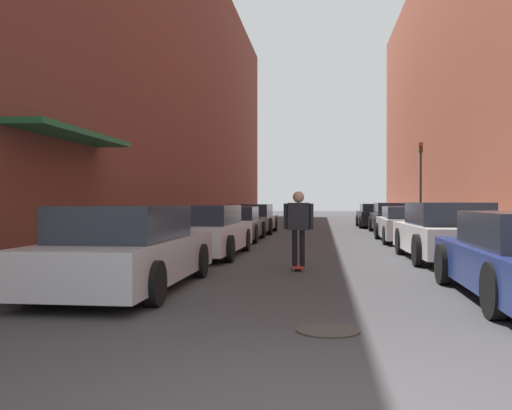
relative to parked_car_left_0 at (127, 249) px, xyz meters
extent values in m
plane|color=#38383A|center=(3.08, 14.44, -0.64)|extent=(108.20, 108.20, 0.00)
cube|color=gray|center=(-1.93, 19.36, -0.58)|extent=(1.80, 49.18, 0.12)
cube|color=gray|center=(8.09, 19.36, -0.58)|extent=(1.80, 49.18, 0.12)
cube|color=brown|center=(-4.83, 19.36, 6.74)|extent=(4.00, 49.18, 14.77)
cube|color=#1E6038|center=(-2.43, 3.37, 2.26)|extent=(1.00, 4.80, 0.12)
cube|color=brown|center=(10.99, 19.36, 7.14)|extent=(4.00, 49.18, 15.56)
cube|color=#B7B7BC|center=(0.00, 0.06, -0.15)|extent=(1.81, 4.76, 0.64)
cube|color=#232833|center=(0.00, -0.17, 0.44)|extent=(1.58, 2.48, 0.54)
cylinder|color=black|center=(-0.87, 1.54, -0.33)|extent=(0.18, 0.62, 0.62)
cylinder|color=black|center=(0.87, 1.54, -0.33)|extent=(0.18, 0.62, 0.62)
cylinder|color=black|center=(-0.87, -1.41, -0.33)|extent=(0.18, 0.62, 0.62)
cylinder|color=black|center=(0.87, -1.41, -0.33)|extent=(0.18, 0.62, 0.62)
cube|color=silver|center=(0.06, 5.61, -0.14)|extent=(1.98, 4.77, 0.65)
cube|color=#232833|center=(0.06, 5.37, 0.42)|extent=(1.71, 2.49, 0.49)
cylinder|color=black|center=(-0.85, 7.07, -0.33)|extent=(0.18, 0.63, 0.63)
cylinder|color=black|center=(0.98, 7.07, -0.33)|extent=(0.18, 0.63, 0.63)
cylinder|color=black|center=(-0.85, 4.14, -0.33)|extent=(0.18, 0.63, 0.63)
cylinder|color=black|center=(0.98, 4.14, -0.33)|extent=(0.18, 0.63, 0.63)
cube|color=#515459|center=(-0.04, 11.25, -0.19)|extent=(1.96, 4.21, 0.55)
cube|color=#232833|center=(-0.04, 11.04, 0.33)|extent=(1.70, 2.20, 0.48)
cylinder|color=black|center=(-0.98, 12.55, -0.32)|extent=(0.18, 0.64, 0.64)
cylinder|color=black|center=(0.89, 12.55, -0.32)|extent=(0.18, 0.64, 0.64)
cylinder|color=black|center=(-0.98, 9.95, -0.32)|extent=(0.18, 0.64, 0.64)
cylinder|color=black|center=(0.89, 9.95, -0.32)|extent=(0.18, 0.64, 0.64)
cube|color=gray|center=(0.02, 16.15, -0.17)|extent=(2.02, 4.42, 0.55)
cube|color=#232833|center=(0.02, 15.93, 0.36)|extent=(1.75, 2.31, 0.52)
cylinder|color=black|center=(-0.93, 17.51, -0.29)|extent=(0.18, 0.70, 0.70)
cylinder|color=black|center=(0.96, 17.51, -0.29)|extent=(0.18, 0.70, 0.70)
cylinder|color=black|center=(-0.93, 14.79, -0.29)|extent=(0.18, 0.70, 0.70)
cylinder|color=black|center=(0.96, 14.79, -0.29)|extent=(0.18, 0.70, 0.70)
cylinder|color=black|center=(5.16, 1.12, -0.30)|extent=(0.18, 0.69, 0.69)
cylinder|color=black|center=(5.16, -1.75, -0.30)|extent=(0.18, 0.69, 0.69)
cube|color=silver|center=(6.03, 5.18, -0.12)|extent=(1.88, 4.59, 0.66)
cube|color=#232833|center=(6.03, 4.95, 0.47)|extent=(1.61, 2.41, 0.53)
cylinder|color=black|center=(5.17, 6.59, -0.29)|extent=(0.18, 0.70, 0.70)
cylinder|color=black|center=(6.90, 6.59, -0.29)|extent=(0.18, 0.70, 0.70)
cylinder|color=black|center=(5.17, 3.77, -0.29)|extent=(0.18, 0.70, 0.70)
cylinder|color=black|center=(6.90, 3.77, -0.29)|extent=(0.18, 0.70, 0.70)
cube|color=#B7B7BC|center=(6.09, 11.22, -0.15)|extent=(2.00, 4.44, 0.65)
cube|color=#232833|center=(6.09, 11.00, 0.38)|extent=(1.72, 2.32, 0.40)
cylinder|color=black|center=(5.16, 12.59, -0.34)|extent=(0.18, 0.61, 0.61)
cylinder|color=black|center=(7.02, 12.59, -0.34)|extent=(0.18, 0.61, 0.61)
cylinder|color=black|center=(5.16, 9.86, -0.34)|extent=(0.18, 0.61, 0.61)
cylinder|color=black|center=(7.02, 9.86, -0.34)|extent=(0.18, 0.61, 0.61)
cube|color=#232326|center=(6.24, 16.69, -0.12)|extent=(1.79, 4.19, 0.67)
cube|color=#232833|center=(6.24, 16.48, 0.45)|extent=(1.56, 2.18, 0.47)
cylinder|color=black|center=(5.38, 17.98, -0.30)|extent=(0.18, 0.69, 0.69)
cylinder|color=black|center=(7.10, 17.98, -0.30)|extent=(0.18, 0.69, 0.69)
cylinder|color=black|center=(5.38, 15.39, -0.30)|extent=(0.18, 0.69, 0.69)
cylinder|color=black|center=(7.10, 15.39, -0.30)|extent=(0.18, 0.69, 0.69)
cube|color=black|center=(6.05, 21.99, -0.14)|extent=(1.95, 4.14, 0.68)
cube|color=#232833|center=(6.05, 21.78, 0.41)|extent=(1.71, 2.15, 0.41)
cylinder|color=black|center=(5.10, 23.27, -0.34)|extent=(0.18, 0.60, 0.60)
cylinder|color=black|center=(7.00, 23.27, -0.34)|extent=(0.18, 0.60, 0.60)
cylinder|color=black|center=(5.10, 20.71, -0.34)|extent=(0.18, 0.60, 0.60)
cylinder|color=black|center=(7.00, 20.71, -0.34)|extent=(0.18, 0.60, 0.60)
cube|color=#B2231E|center=(2.63, 2.95, -0.58)|extent=(0.20, 0.78, 0.02)
cylinder|color=beige|center=(2.55, 3.20, -0.61)|extent=(0.03, 0.06, 0.06)
cylinder|color=beige|center=(2.70, 3.20, -0.61)|extent=(0.03, 0.06, 0.06)
cylinder|color=beige|center=(2.55, 2.70, -0.61)|extent=(0.03, 0.06, 0.06)
cylinder|color=beige|center=(2.70, 2.70, -0.61)|extent=(0.03, 0.06, 0.06)
cylinder|color=black|center=(2.55, 2.95, -0.20)|extent=(0.11, 0.11, 0.74)
cylinder|color=black|center=(2.70, 2.95, -0.20)|extent=(0.11, 0.11, 0.74)
cube|color=#232328|center=(2.63, 2.95, 0.46)|extent=(0.44, 0.20, 0.57)
sphere|color=tan|center=(2.63, 2.95, 0.86)|extent=(0.24, 0.24, 0.24)
cylinder|color=#232328|center=(2.36, 2.95, 0.46)|extent=(0.09, 0.09, 0.54)
cylinder|color=#232328|center=(2.89, 2.95, 0.46)|extent=(0.09, 0.09, 0.54)
cylinder|color=#332D28|center=(3.17, -2.58, -0.63)|extent=(0.70, 0.70, 0.02)
cylinder|color=#2D2D2D|center=(7.57, 17.63, 1.44)|extent=(0.10, 0.10, 3.93)
cube|color=#332D0F|center=(7.57, 17.63, 3.18)|extent=(0.16, 0.16, 0.45)
sphere|color=red|center=(7.57, 17.54, 3.29)|extent=(0.11, 0.11, 0.11)
camera|label=1|loc=(3.09, -8.84, 0.79)|focal=40.00mm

